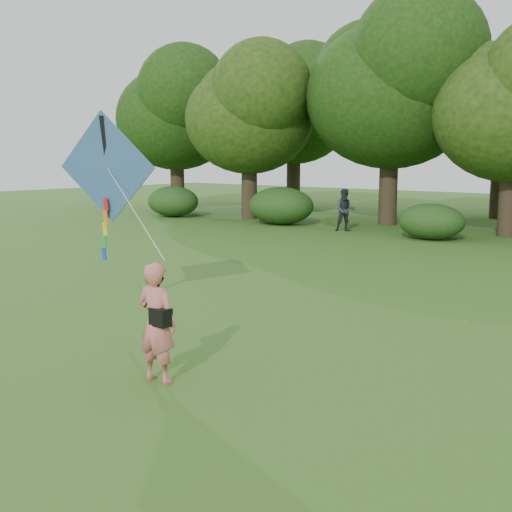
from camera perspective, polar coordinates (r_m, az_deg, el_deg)
The scene contains 6 objects.
ground at distance 10.05m, azimuth -5.05°, elevation -10.16°, with size 100.00×100.00×0.00m, color #265114.
man_kite_flyer at distance 9.43m, azimuth -8.81°, elevation -5.86°, with size 0.65×0.43×1.78m, color #DB6C67.
bystander_left at distance 28.33m, azimuth 7.94°, elevation 4.06°, with size 0.90×0.70×1.86m, color #272C34.
crossbody_bag at distance 9.30m, azimuth -8.49°, elevation -5.32°, with size 0.43×0.20×0.71m.
flying_kite at distance 13.42m, azimuth -13.11°, elevation 7.48°, with size 5.15×2.53×3.05m.
fallen_leaves at distance 14.53m, azimuth 18.35°, elevation -4.56°, with size 11.57×15.73×0.01m.
Camera 1 is at (6.69, -6.74, 3.27)m, focal length 45.00 mm.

